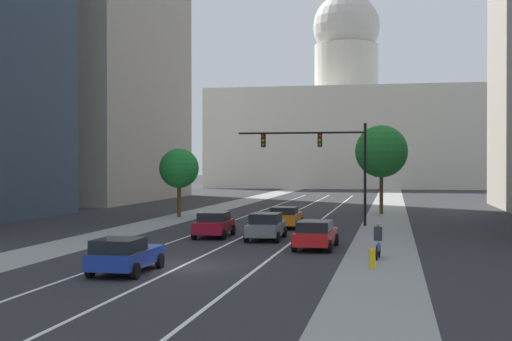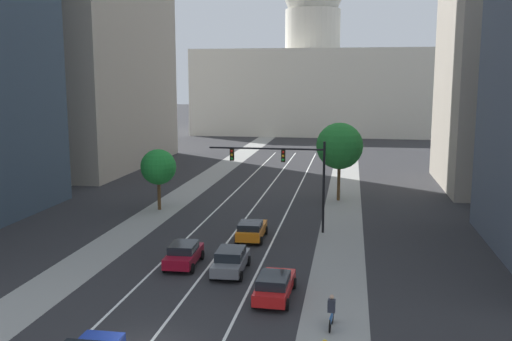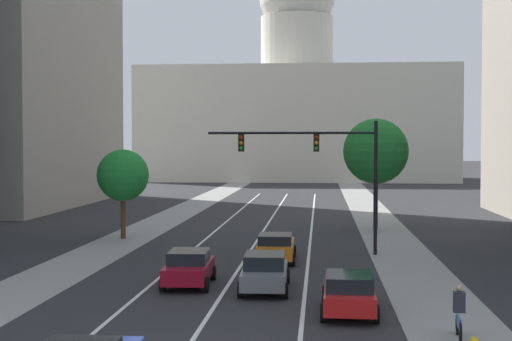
% 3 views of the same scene
% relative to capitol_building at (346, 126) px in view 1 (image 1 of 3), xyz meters
% --- Properties ---
extents(ground_plane, '(400.00, 400.00, 0.00)m').
position_rel_capitol_building_xyz_m(ground_plane, '(0.00, -65.93, -11.74)').
color(ground_plane, '#2B2B2D').
extents(sidewalk_left, '(3.50, 130.00, 0.01)m').
position_rel_capitol_building_xyz_m(sidewalk_left, '(-8.41, -70.93, -11.73)').
color(sidewalk_left, gray).
rests_on(sidewalk_left, ground).
extents(sidewalk_right, '(3.50, 130.00, 0.01)m').
position_rel_capitol_building_xyz_m(sidewalk_right, '(8.41, -70.93, -11.73)').
color(sidewalk_right, gray).
rests_on(sidewalk_right, ground).
extents(lane_stripe_left, '(0.16, 90.00, 0.01)m').
position_rel_capitol_building_xyz_m(lane_stripe_left, '(-3.33, -80.93, -11.73)').
color(lane_stripe_left, white).
rests_on(lane_stripe_left, ground).
extents(lane_stripe_center, '(0.16, 90.00, 0.01)m').
position_rel_capitol_building_xyz_m(lane_stripe_center, '(0.00, -80.93, -11.73)').
color(lane_stripe_center, white).
rests_on(lane_stripe_center, ground).
extents(lane_stripe_right, '(0.16, 90.00, 0.01)m').
position_rel_capitol_building_xyz_m(lane_stripe_right, '(3.33, -80.93, -11.73)').
color(lane_stripe_right, white).
rests_on(lane_stripe_right, ground).
extents(capitol_building, '(50.75, 22.28, 37.95)m').
position_rel_capitol_building_xyz_m(capitol_building, '(0.00, 0.00, 0.00)').
color(capitol_building, beige).
rests_on(capitol_building, ground).
extents(car_crimson, '(2.12, 4.20, 1.53)m').
position_rel_capitol_building_xyz_m(car_crimson, '(-1.66, -93.92, -10.94)').
color(car_crimson, maroon).
rests_on(car_crimson, ground).
extents(car_red, '(2.09, 4.73, 1.49)m').
position_rel_capitol_building_xyz_m(car_red, '(4.99, -98.53, -10.96)').
color(car_red, red).
rests_on(car_red, ground).
extents(car_gray, '(2.08, 4.48, 1.56)m').
position_rel_capitol_building_xyz_m(car_gray, '(1.66, -94.71, -10.93)').
color(car_gray, slate).
rests_on(car_gray, ground).
extents(car_blue, '(2.09, 4.29, 1.48)m').
position_rel_capitol_building_xyz_m(car_blue, '(-1.66, -108.22, -10.97)').
color(car_blue, '#1E389E').
rests_on(car_blue, ground).
extents(car_orange, '(2.08, 4.40, 1.50)m').
position_rel_capitol_building_xyz_m(car_orange, '(1.67, -87.17, -10.95)').
color(car_orange, orange).
rests_on(car_orange, ground).
extents(traffic_signal_mast, '(9.33, 0.39, 7.34)m').
position_rel_capitol_building_xyz_m(traffic_signal_mast, '(4.07, -84.29, -6.50)').
color(traffic_signal_mast, black).
rests_on(traffic_signal_mast, ground).
extents(fire_hydrant, '(0.26, 0.35, 0.91)m').
position_rel_capitol_building_xyz_m(fire_hydrant, '(8.09, -105.03, -11.27)').
color(fire_hydrant, yellow).
rests_on(fire_hydrant, ground).
extents(cyclist, '(0.38, 1.70, 1.72)m').
position_rel_capitol_building_xyz_m(cyclist, '(8.26, -101.84, -10.89)').
color(cyclist, black).
rests_on(cyclist, ground).
extents(street_tree_mid_left, '(3.31, 3.31, 5.73)m').
position_rel_capitol_building_xyz_m(street_tree_mid_left, '(-8.62, -78.75, -7.69)').
color(street_tree_mid_left, '#51381E').
rests_on(street_tree_mid_left, ground).
extents(street_tree_near_right, '(4.65, 4.65, 7.88)m').
position_rel_capitol_building_xyz_m(street_tree_near_right, '(7.88, -71.81, -6.20)').
color(street_tree_near_right, '#51381E').
rests_on(street_tree_near_right, ground).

